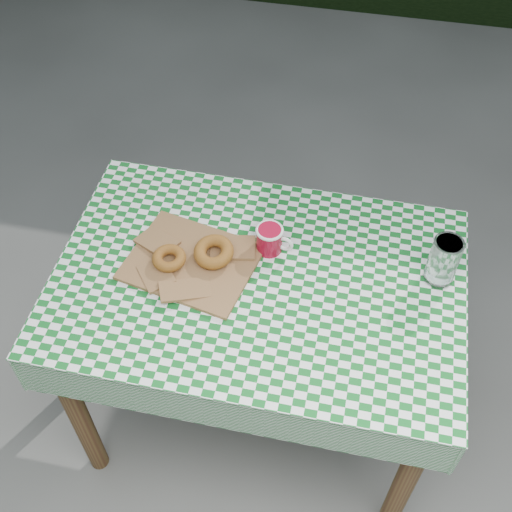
{
  "coord_description": "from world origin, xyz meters",
  "views": [
    {
      "loc": [
        0.21,
        -0.98,
        2.13
      ],
      "look_at": [
        -0.02,
        0.12,
        0.79
      ],
      "focal_mm": 45.31,
      "sensor_mm": 36.0,
      "label": 1
    }
  ],
  "objects_px": {
    "table": "(258,353)",
    "coffee_mug": "(269,239)",
    "drinking_glass": "(443,261)",
    "paper_bag": "(192,261)"
  },
  "relations": [
    {
      "from": "table",
      "to": "drinking_glass",
      "type": "relative_size",
      "value": 7.58
    },
    {
      "from": "coffee_mug",
      "to": "drinking_glass",
      "type": "bearing_deg",
      "value": 8.6
    },
    {
      "from": "table",
      "to": "paper_bag",
      "type": "distance_m",
      "value": 0.43
    },
    {
      "from": "table",
      "to": "coffee_mug",
      "type": "bearing_deg",
      "value": 85.47
    },
    {
      "from": "table",
      "to": "drinking_glass",
      "type": "distance_m",
      "value": 0.66
    },
    {
      "from": "coffee_mug",
      "to": "drinking_glass",
      "type": "relative_size",
      "value": 1.0
    },
    {
      "from": "coffee_mug",
      "to": "paper_bag",
      "type": "bearing_deg",
      "value": -144.99
    },
    {
      "from": "paper_bag",
      "to": "coffee_mug",
      "type": "distance_m",
      "value": 0.22
    },
    {
      "from": "table",
      "to": "coffee_mug",
      "type": "height_order",
      "value": "coffee_mug"
    },
    {
      "from": "paper_bag",
      "to": "drinking_glass",
      "type": "height_order",
      "value": "drinking_glass"
    }
  ]
}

